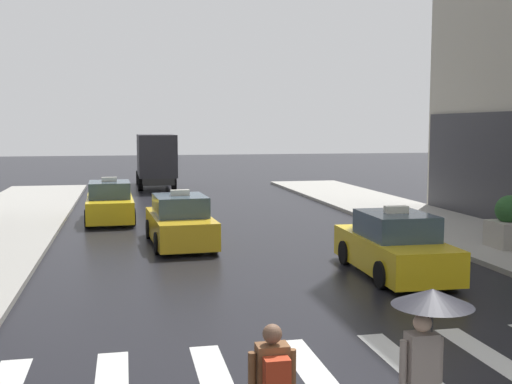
# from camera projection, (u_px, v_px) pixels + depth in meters

# --- Properties ---
(crosswalk_markings) EXTENTS (11.30, 2.80, 0.01)m
(crosswalk_markings) POSITION_uv_depth(u_px,v_px,m) (357.00, 366.00, 10.12)
(crosswalk_markings) COLOR silver
(crosswalk_markings) RESTS_ON ground
(taxi_lead) EXTENTS (2.00, 4.57, 1.80)m
(taxi_lead) POSITION_uv_depth(u_px,v_px,m) (394.00, 247.00, 16.36)
(taxi_lead) COLOR yellow
(taxi_lead) RESTS_ON ground
(taxi_second) EXTENTS (2.11, 4.62, 1.80)m
(taxi_second) POSITION_uv_depth(u_px,v_px,m) (180.00, 223.00, 20.49)
(taxi_second) COLOR gold
(taxi_second) RESTS_ON ground
(taxi_third) EXTENTS (2.02, 4.58, 1.80)m
(taxi_third) POSITION_uv_depth(u_px,v_px,m) (110.00, 203.00, 25.61)
(taxi_third) COLOR yellow
(taxi_third) RESTS_ON ground
(box_truck) EXTENTS (2.31, 7.55, 3.35)m
(box_truck) POSITION_uv_depth(u_px,v_px,m) (155.00, 158.00, 39.37)
(box_truck) COLOR #2D2D2D
(box_truck) RESTS_ON ground
(pedestrian_with_umbrella) EXTENTS (0.96, 0.96, 1.94)m
(pedestrian_with_umbrella) POSITION_uv_depth(u_px,v_px,m) (428.00, 324.00, 7.40)
(pedestrian_with_umbrella) COLOR black
(pedestrian_with_umbrella) RESTS_ON ground
(pedestrian_with_backpack) EXTENTS (0.55, 0.43, 1.65)m
(pedestrian_with_backpack) POSITION_uv_depth(u_px,v_px,m) (273.00, 384.00, 7.01)
(pedestrian_with_backpack) COLOR black
(pedestrian_with_backpack) RESTS_ON ground
(planter_mid_block) EXTENTS (1.10, 1.10, 1.60)m
(planter_mid_block) POSITION_uv_depth(u_px,v_px,m) (510.00, 224.00, 19.26)
(planter_mid_block) COLOR #A8A399
(planter_mid_block) RESTS_ON curb_right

